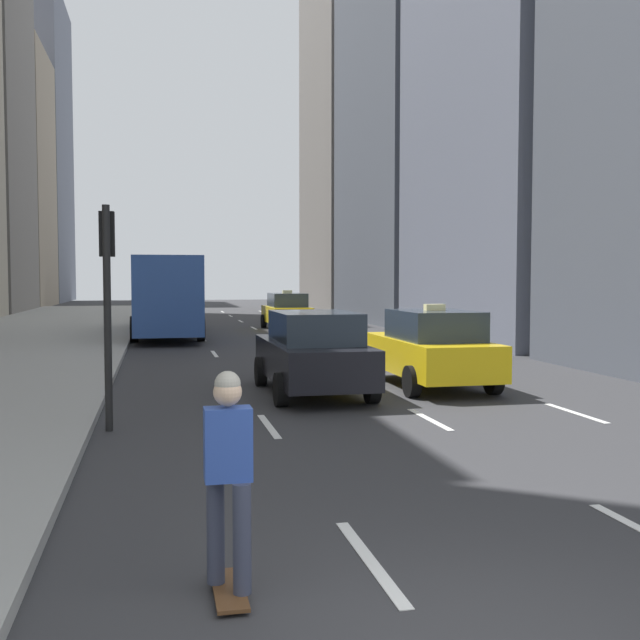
{
  "coord_description": "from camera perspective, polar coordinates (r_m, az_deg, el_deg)",
  "views": [
    {
      "loc": [
        -1.97,
        -4.11,
        2.45
      ],
      "look_at": [
        1.57,
        12.14,
        1.51
      ],
      "focal_mm": 42.0,
      "sensor_mm": 36.0,
      "label": 1
    }
  ],
  "objects": [
    {
      "name": "taxi_second",
      "position": [
        16.91,
        8.46,
        -2.13
      ],
      "size": [
        2.02,
        4.4,
        1.87
      ],
      "color": "yellow",
      "rests_on": "ground"
    },
    {
      "name": "skateboarder",
      "position": [
        5.86,
        -7.01,
        -11.47
      ],
      "size": [
        0.36,
        0.8,
        1.75
      ],
      "color": "brown",
      "rests_on": "ground"
    },
    {
      "name": "lane_markings",
      "position": [
        27.6,
        -2.7,
        -1.85
      ],
      "size": [
        5.72,
        56.0,
        0.01
      ],
      "color": "white",
      "rests_on": "ground"
    },
    {
      "name": "sidewalk_left",
      "position": [
        31.6,
        -21.4,
        -1.3
      ],
      "size": [
        8.0,
        66.0,
        0.15
      ],
      "primitive_type": "cube",
      "color": "#9E9E99",
      "rests_on": "ground"
    },
    {
      "name": "taxi_lead",
      "position": [
        35.42,
        -2.56,
        0.69
      ],
      "size": [
        2.02,
        4.4,
        1.87
      ],
      "color": "yellow",
      "rests_on": "ground"
    },
    {
      "name": "sedan_black_near",
      "position": [
        15.68,
        -0.55,
        -2.48
      ],
      "size": [
        2.02,
        4.57,
        1.75
      ],
      "color": "black",
      "rests_on": "ground"
    },
    {
      "name": "traffic_light_pole",
      "position": [
        12.41,
        -15.9,
        2.93
      ],
      "size": [
        0.24,
        0.42,
        3.6
      ],
      "color": "black",
      "rests_on": "ground"
    },
    {
      "name": "city_bus",
      "position": [
        32.37,
        -11.65,
        1.99
      ],
      "size": [
        2.8,
        11.61,
        3.25
      ],
      "color": "#2D519E",
      "rests_on": "ground"
    }
  ]
}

